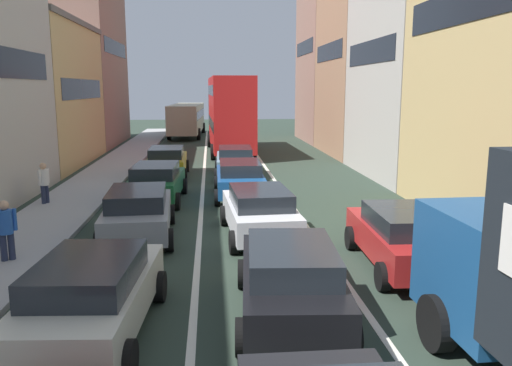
# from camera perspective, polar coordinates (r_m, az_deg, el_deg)

# --- Properties ---
(sidewalk_left) EXTENTS (2.60, 64.00, 0.14)m
(sidewalk_left) POSITION_cam_1_polar(r_m,az_deg,el_deg) (23.83, -18.03, -0.37)
(sidewalk_left) COLOR #A0A0A0
(sidewalk_left) RESTS_ON ground
(lane_stripe_left) EXTENTS (0.16, 60.00, 0.01)m
(lane_stripe_left) POSITION_cam_1_polar(r_m,az_deg,el_deg) (23.23, -5.92, -0.34)
(lane_stripe_left) COLOR silver
(lane_stripe_left) RESTS_ON ground
(lane_stripe_right) EXTENTS (0.16, 60.00, 0.01)m
(lane_stripe_right) POSITION_cam_1_polar(r_m,az_deg,el_deg) (23.42, 2.43, -0.20)
(lane_stripe_right) COLOR silver
(lane_stripe_right) RESTS_ON ground
(building_row_right) EXTENTS (7.20, 43.90, 14.08)m
(building_row_right) POSITION_cam_1_polar(r_m,az_deg,el_deg) (28.82, 18.37, 13.37)
(building_row_right) COLOR #936B5B
(building_row_right) RESTS_ON ground
(sedan_centre_lane_second) EXTENTS (2.30, 4.41, 1.49)m
(sedan_centre_lane_second) POSITION_cam_1_polar(r_m,az_deg,el_deg) (9.95, 3.86, -10.51)
(sedan_centre_lane_second) COLOR black
(sedan_centre_lane_second) RESTS_ON ground
(wagon_left_lane_second) EXTENTS (2.30, 4.41, 1.49)m
(wagon_left_lane_second) POSITION_cam_1_polar(r_m,az_deg,el_deg) (9.65, -17.79, -11.69)
(wagon_left_lane_second) COLOR beige
(wagon_left_lane_second) RESTS_ON ground
(hatchback_centre_lane_third) EXTENTS (2.27, 4.40, 1.49)m
(hatchback_centre_lane_third) POSITION_cam_1_polar(r_m,az_deg,el_deg) (15.07, 0.40, -3.16)
(hatchback_centre_lane_third) COLOR silver
(hatchback_centre_lane_third) RESTS_ON ground
(sedan_left_lane_third) EXTENTS (2.26, 4.39, 1.49)m
(sedan_left_lane_third) POSITION_cam_1_polar(r_m,az_deg,el_deg) (15.40, -12.99, -3.14)
(sedan_left_lane_third) COLOR gray
(sedan_left_lane_third) RESTS_ON ground
(coupe_centre_lane_fourth) EXTENTS (2.08, 4.31, 1.49)m
(coupe_centre_lane_fourth) POSITION_cam_1_polar(r_m,az_deg,el_deg) (20.58, -1.81, 0.54)
(coupe_centre_lane_fourth) COLOR #194C8C
(coupe_centre_lane_fourth) RESTS_ON ground
(sedan_left_lane_fourth) EXTENTS (2.21, 4.37, 1.49)m
(sedan_left_lane_fourth) POSITION_cam_1_polar(r_m,az_deg,el_deg) (20.19, -11.03, 0.16)
(sedan_left_lane_fourth) COLOR #19592D
(sedan_left_lane_fourth) RESTS_ON ground
(sedan_centre_lane_fifth) EXTENTS (2.13, 4.34, 1.49)m
(sedan_centre_lane_fifth) POSITION_cam_1_polar(r_m,az_deg,el_deg) (25.58, -2.34, 2.51)
(sedan_centre_lane_fifth) COLOR #759EB7
(sedan_centre_lane_fifth) RESTS_ON ground
(sedan_left_lane_fifth) EXTENTS (2.10, 4.32, 1.49)m
(sedan_left_lane_fifth) POSITION_cam_1_polar(r_m,az_deg,el_deg) (25.78, -9.89, 2.42)
(sedan_left_lane_fifth) COLOR #B29319
(sedan_left_lane_fifth) RESTS_ON ground
(sedan_right_lane_behind_truck) EXTENTS (2.17, 4.36, 1.49)m
(sedan_right_lane_behind_truck) POSITION_cam_1_polar(r_m,az_deg,el_deg) (13.08, 16.09, -5.72)
(sedan_right_lane_behind_truck) COLOR #A51E1E
(sedan_right_lane_behind_truck) RESTS_ON ground
(bus_mid_queue_primary) EXTENTS (3.04, 10.57, 5.06)m
(bus_mid_queue_primary) POSITION_cam_1_polar(r_m,az_deg,el_deg) (34.62, -2.96, 7.98)
(bus_mid_queue_primary) COLOR #B21919
(bus_mid_queue_primary) RESTS_ON ground
(bus_far_queue_secondary) EXTENTS (3.15, 10.60, 2.90)m
(bus_far_queue_secondary) POSITION_cam_1_polar(r_m,az_deg,el_deg) (47.25, -7.71, 7.28)
(bus_far_queue_secondary) COLOR #BFB793
(bus_far_queue_secondary) RESTS_ON ground
(pedestrian_mid_sidewalk) EXTENTS (0.34, 0.50, 1.66)m
(pedestrian_mid_sidewalk) POSITION_cam_1_polar(r_m,az_deg,el_deg) (20.49, -22.52, 0.12)
(pedestrian_mid_sidewalk) COLOR #262D47
(pedestrian_mid_sidewalk) RESTS_ON ground
(pedestrian_far_sidewalk) EXTENTS (0.48, 0.34, 1.66)m
(pedestrian_far_sidewalk) POSITION_cam_1_polar(r_m,az_deg,el_deg) (14.10, -26.08, -4.60)
(pedestrian_far_sidewalk) COLOR #262D47
(pedestrian_far_sidewalk) RESTS_ON ground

